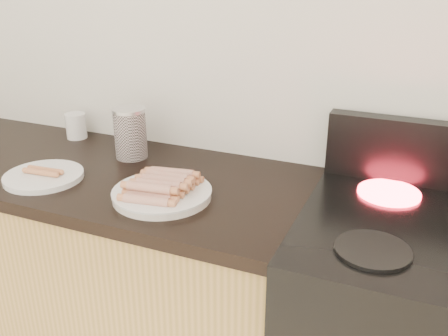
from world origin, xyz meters
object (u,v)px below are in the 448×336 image
at_px(canister, 130,133).
at_px(mug, 76,126).
at_px(side_plate, 44,176).
at_px(main_plate, 162,195).

distance_m(canister, mug, 0.33).
bearing_deg(side_plate, mug, 113.32).
distance_m(side_plate, canister, 0.32).
distance_m(main_plate, mug, 0.67).
relative_size(canister, mug, 1.82).
xyz_separation_m(main_plate, canister, (-0.26, 0.25, 0.08)).
bearing_deg(side_plate, main_plate, 3.97).
relative_size(main_plate, canister, 1.62).
bearing_deg(mug, side_plate, -66.68).
relative_size(main_plate, mug, 2.95).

